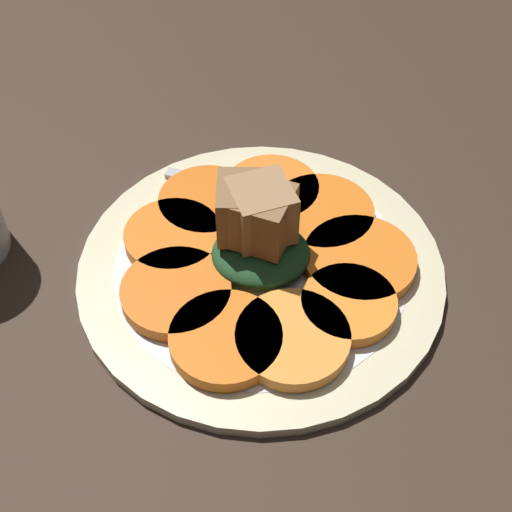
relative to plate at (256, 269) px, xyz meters
The scene contains 13 objects.
table_slab 1.52cm from the plate, ahead, with size 120.00×120.00×2.00cm, color #38281E.
plate is the anchor object (origin of this frame).
carrot_slice_0 8.31cm from the plate, 96.34° to the right, with size 8.43×8.43×1.21cm, color orange.
carrot_slice_1 8.23cm from the plate, 54.19° to the right, with size 8.49×8.49×1.21cm, color orange.
carrot_slice_2 7.88cm from the plate, 18.26° to the right, with size 8.18×8.18×1.21cm, color orange.
carrot_slice_3 7.60cm from the plate, 28.02° to the left, with size 8.73×8.73×1.21cm, color orange.
carrot_slice_4 8.40cm from the plate, 72.02° to the left, with size 8.51×8.51×1.21cm, color orange.
carrot_slice_5 8.25cm from the plate, 107.17° to the left, with size 8.64×8.64×1.21cm, color orange.
carrot_slice_6 8.28cm from the plate, 146.22° to the left, with size 7.45×7.45×1.21cm, color orange.
carrot_slice_7 8.14cm from the plate, behind, with size 9.23×9.23×1.21cm, color orange.
carrot_slice_8 7.54cm from the plate, 134.63° to the right, with size 9.00×9.00×1.21cm, color orange.
center_pile 4.31cm from the plate, 67.84° to the right, with size 8.00×7.91×7.16cm.
fork 7.91cm from the plate, 93.77° to the right, with size 18.15×7.52×0.40cm.
Camera 1 is at (-0.40, 38.27, 47.38)cm, focal length 50.00 mm.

